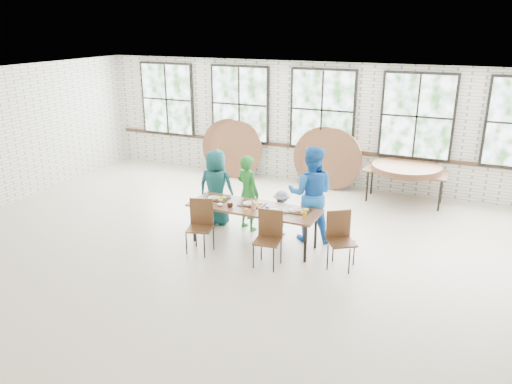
{
  "coord_description": "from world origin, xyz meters",
  "views": [
    {
      "loc": [
        3.29,
        -7.23,
        3.9
      ],
      "look_at": [
        0.0,
        0.4,
        1.05
      ],
      "focal_mm": 35.0,
      "sensor_mm": 36.0,
      "label": 1
    }
  ],
  "objects_px": {
    "dining_table": "(254,210)",
    "chair_near_right": "(269,233)",
    "chair_near_left": "(201,221)",
    "storage_table": "(406,173)"
  },
  "relations": [
    {
      "from": "dining_table",
      "to": "storage_table",
      "type": "xyz_separation_m",
      "value": [
        2.2,
        3.44,
        -0.0
      ]
    },
    {
      "from": "dining_table",
      "to": "chair_near_left",
      "type": "relative_size",
      "value": 2.54
    },
    {
      "from": "chair_near_left",
      "to": "chair_near_right",
      "type": "bearing_deg",
      "value": -17.25
    },
    {
      "from": "dining_table",
      "to": "chair_near_left",
      "type": "height_order",
      "value": "chair_near_left"
    },
    {
      "from": "dining_table",
      "to": "chair_near_left",
      "type": "bearing_deg",
      "value": -142.1
    },
    {
      "from": "dining_table",
      "to": "chair_near_right",
      "type": "relative_size",
      "value": 2.54
    },
    {
      "from": "chair_near_left",
      "to": "storage_table",
      "type": "relative_size",
      "value": 0.52
    },
    {
      "from": "chair_near_left",
      "to": "storage_table",
      "type": "xyz_separation_m",
      "value": [
        2.98,
        4.01,
        0.13
      ]
    },
    {
      "from": "dining_table",
      "to": "chair_near_right",
      "type": "height_order",
      "value": "chair_near_right"
    },
    {
      "from": "chair_near_right",
      "to": "chair_near_left",
      "type": "bearing_deg",
      "value": 172.36
    }
  ]
}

